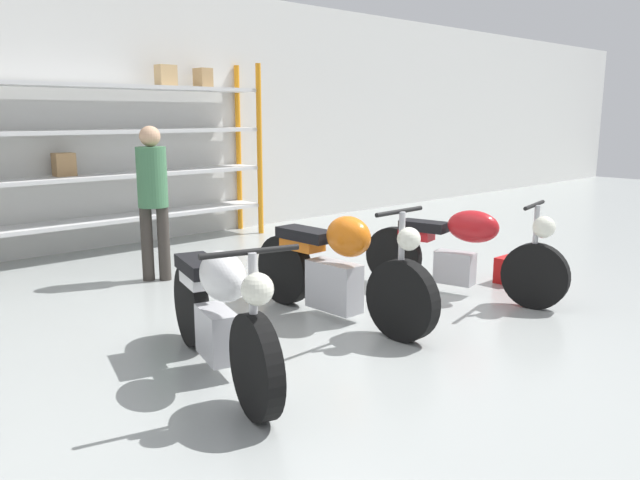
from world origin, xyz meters
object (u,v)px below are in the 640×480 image
at_px(shelving_rack, 98,152).
at_px(toolbox, 515,269).
at_px(motorcycle_orange, 338,269).
at_px(motorcycle_red, 463,250).
at_px(motorcycle_white, 219,310).
at_px(person_browsing, 153,191).

xyz_separation_m(shelving_rack, toolbox, (2.70, -4.45, -1.19)).
relative_size(motorcycle_orange, motorcycle_red, 1.01).
relative_size(motorcycle_white, person_browsing, 1.18).
bearing_deg(motorcycle_red, motorcycle_white, -102.14).
bearing_deg(toolbox, person_browsing, 136.62).
relative_size(motorcycle_red, toolbox, 4.74).
height_order(shelving_rack, toolbox, shelving_rack).
relative_size(motorcycle_white, toolbox, 4.51).
bearing_deg(motorcycle_white, motorcycle_red, 105.87).
bearing_deg(toolbox, motorcycle_orange, 170.93).
bearing_deg(motorcycle_white, person_browsing, 175.82).
bearing_deg(motorcycle_red, person_browsing, -156.16).
xyz_separation_m(shelving_rack, motorcycle_white, (-1.09, -4.42, -0.85)).
height_order(motorcycle_red, toolbox, motorcycle_red).
height_order(motorcycle_white, person_browsing, person_browsing).
xyz_separation_m(shelving_rack, motorcycle_orange, (0.37, -4.08, -0.86)).
bearing_deg(motorcycle_white, motorcycle_orange, 118.22).
distance_m(shelving_rack, person_browsing, 1.79).
distance_m(motorcycle_white, toolbox, 3.80).
bearing_deg(toolbox, motorcycle_red, 175.31).
bearing_deg(shelving_rack, motorcycle_red, -67.54).
height_order(motorcycle_white, motorcycle_orange, motorcycle_orange).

